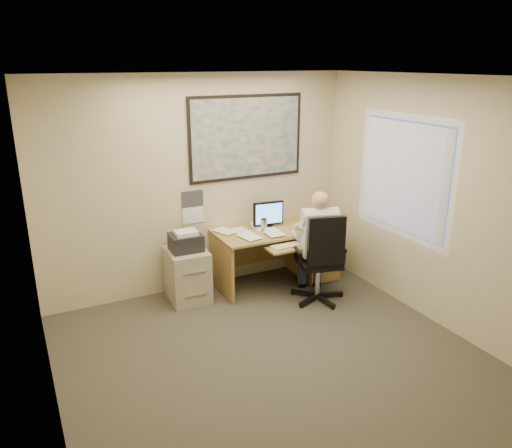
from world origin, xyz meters
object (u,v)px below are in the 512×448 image
desk (297,247)px  filing_cabinet (187,270)px  office_chair (321,275)px  person (317,246)px

desk → filing_cabinet: 1.55m
office_chair → desk: bearing=96.6°
person → desk: bearing=97.7°
desk → person: (-0.12, -0.66, 0.25)m
filing_cabinet → person: 1.62m
office_chair → filing_cabinet: bearing=166.5°
desk → office_chair: (-0.11, -0.75, -0.11)m
desk → office_chair: size_ratio=1.40×
desk → person: size_ratio=1.17×
filing_cabinet → desk: bearing=1.0°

